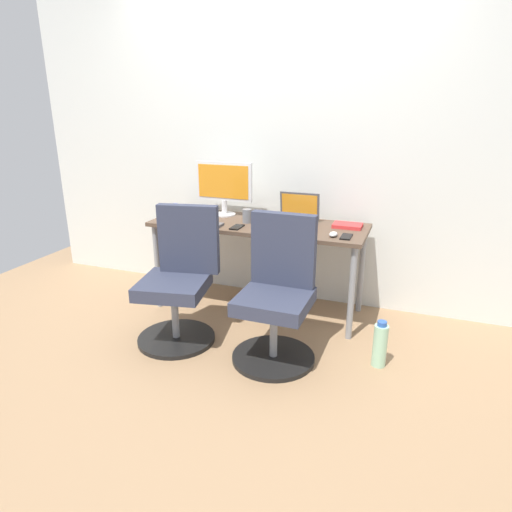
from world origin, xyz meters
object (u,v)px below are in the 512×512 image
object	(u,v)px
office_chair_left	(179,282)
water_bottle_on_floor	(380,345)
desktop_monitor	(224,185)
coffee_mug	(175,210)
office_chair_right	(277,296)
open_laptop	(297,216)

from	to	relation	value
office_chair_left	water_bottle_on_floor	distance (m)	1.39
office_chair_left	water_bottle_on_floor	bearing A→B (deg)	4.58
desktop_monitor	coffee_mug	distance (m)	0.46
desktop_monitor	office_chair_right	bearing A→B (deg)	-47.74
coffee_mug	water_bottle_on_floor	bearing A→B (deg)	-16.82
desktop_monitor	coffee_mug	bearing A→B (deg)	-158.81
office_chair_right	office_chair_left	bearing A→B (deg)	-179.91
water_bottle_on_floor	open_laptop	world-z (taller)	open_laptop
office_chair_left	open_laptop	bearing A→B (deg)	49.44
open_laptop	water_bottle_on_floor	bearing A→B (deg)	-40.26
office_chair_left	water_bottle_on_floor	size ratio (longest dim) A/B	3.03
office_chair_right	open_laptop	bearing A→B (deg)	96.45
water_bottle_on_floor	desktop_monitor	distance (m)	1.73
office_chair_left	office_chair_right	xyz separation A→B (m)	(0.71, 0.00, 0.00)
water_bottle_on_floor	open_laptop	xyz separation A→B (m)	(-0.73, 0.62, 0.63)
water_bottle_on_floor	coffee_mug	world-z (taller)	coffee_mug
office_chair_left	desktop_monitor	size ratio (longest dim) A/B	1.96
water_bottle_on_floor	office_chair_left	bearing A→B (deg)	-175.42
desktop_monitor	coffee_mug	world-z (taller)	desktop_monitor
desktop_monitor	office_chair_left	bearing A→B (deg)	-89.85
office_chair_right	coffee_mug	world-z (taller)	office_chair_right
office_chair_right	coffee_mug	distance (m)	1.31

